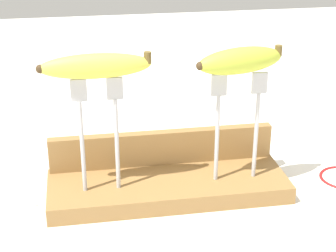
# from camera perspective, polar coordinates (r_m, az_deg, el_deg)

# --- Properties ---
(ground_plane) EXTENTS (3.00, 3.00, 0.00)m
(ground_plane) POSITION_cam_1_polar(r_m,az_deg,el_deg) (0.99, 0.00, -6.97)
(ground_plane) COLOR white
(wooden_board) EXTENTS (0.41, 0.14, 0.03)m
(wooden_board) POSITION_cam_1_polar(r_m,az_deg,el_deg) (0.98, 0.00, -6.20)
(wooden_board) COLOR olive
(wooden_board) RESTS_ON ground
(board_backstop) EXTENTS (0.41, 0.02, 0.06)m
(board_backstop) POSITION_cam_1_polar(r_m,az_deg,el_deg) (1.01, -0.60, -2.21)
(board_backstop) COLOR olive
(board_backstop) RESTS_ON wooden_board
(fork_stand_left) EXTENTS (0.08, 0.01, 0.20)m
(fork_stand_left) POSITION_cam_1_polar(r_m,az_deg,el_deg) (0.90, -7.12, 0.07)
(fork_stand_left) COLOR #B2B2B7
(fork_stand_left) RESTS_ON wooden_board
(fork_stand_right) EXTENTS (0.09, 0.01, 0.19)m
(fork_stand_right) POSITION_cam_1_polar(r_m,az_deg,el_deg) (0.93, 7.15, 0.89)
(fork_stand_right) COLOR #B2B2B7
(fork_stand_right) RESTS_ON wooden_board
(banana_raised_left) EXTENTS (0.18, 0.04, 0.04)m
(banana_raised_left) POSITION_cam_1_polar(r_m,az_deg,el_deg) (0.86, -7.45, 6.13)
(banana_raised_left) COLOR #DBD147
(banana_raised_left) RESTS_ON fork_stand_left
(banana_raised_right) EXTENTS (0.16, 0.08, 0.04)m
(banana_raised_right) POSITION_cam_1_polar(r_m,az_deg,el_deg) (0.90, 7.46, 6.68)
(banana_raised_right) COLOR #B2C138
(banana_raised_right) RESTS_ON fork_stand_right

